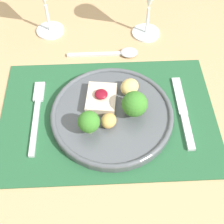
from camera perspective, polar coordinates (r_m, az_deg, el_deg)
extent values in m
plane|color=gray|center=(1.40, -0.39, -18.93)|extent=(8.00, 8.00, 0.00)
cube|color=tan|center=(0.73, -0.70, -1.36)|extent=(1.44, 1.18, 0.03)
cube|color=#235633|center=(0.71, -0.72, -0.60)|extent=(0.49, 0.33, 0.00)
cylinder|color=#4C5156|center=(0.70, 0.00, -0.58)|extent=(0.28, 0.28, 0.02)
torus|color=#4C5156|center=(0.70, 0.00, -0.19)|extent=(0.28, 0.28, 0.01)
cube|color=beige|center=(0.71, -1.95, 2.47)|extent=(0.08, 0.09, 0.02)
ellipsoid|color=maroon|center=(0.70, -1.99, 3.29)|extent=(0.03, 0.03, 0.01)
cylinder|color=#84B256|center=(0.69, 4.01, 0.01)|extent=(0.01, 0.01, 0.02)
sphere|color=#387A28|center=(0.67, 4.15, 1.47)|extent=(0.06, 0.06, 0.06)
cylinder|color=#84B256|center=(0.66, -4.13, -3.04)|extent=(0.01, 0.01, 0.02)
sphere|color=#387A28|center=(0.64, -4.26, -1.80)|extent=(0.05, 0.05, 0.05)
ellipsoid|color=#DBBC6B|center=(0.72, 3.23, 4.59)|extent=(0.06, 0.06, 0.04)
ellipsoid|color=tan|center=(0.67, -0.33, -1.59)|extent=(0.05, 0.05, 0.03)
cube|color=silver|center=(0.71, -13.92, -2.71)|extent=(0.01, 0.15, 0.01)
cube|color=silver|center=(0.77, -13.18, 3.63)|extent=(0.02, 0.06, 0.01)
cube|color=silver|center=(0.70, 13.65, -3.55)|extent=(0.02, 0.09, 0.01)
cube|color=silver|center=(0.76, 12.23, 2.94)|extent=(0.02, 0.11, 0.00)
cube|color=silver|center=(0.84, -3.22, 10.48)|extent=(0.15, 0.01, 0.01)
ellipsoid|color=silver|center=(0.85, 3.12, 10.84)|extent=(0.05, 0.04, 0.01)
cylinder|color=white|center=(0.91, 6.23, 14.18)|extent=(0.08, 0.08, 0.01)
cylinder|color=white|center=(0.89, 6.48, 16.32)|extent=(0.01, 0.01, 0.08)
cylinder|color=white|center=(0.93, -11.20, 14.42)|extent=(0.08, 0.08, 0.01)
cylinder|color=white|center=(0.91, -11.65, 16.53)|extent=(0.01, 0.01, 0.08)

